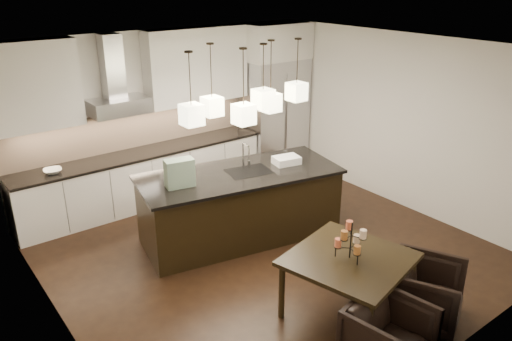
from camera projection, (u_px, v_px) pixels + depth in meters
floor at (265, 251)px, 7.04m from camera, size 5.50×5.50×0.02m
ceiling at (266, 47)px, 5.99m from camera, size 5.50×5.50×0.02m
wall_back at (165, 113)px, 8.55m from camera, size 5.50×0.02×2.80m
wall_front at (456, 242)px, 4.48m from camera, size 5.50×0.02×2.80m
wall_left at (48, 216)px, 4.96m from camera, size 0.02×5.50×2.80m
wall_right at (399, 121)px, 8.07m from camera, size 0.02×5.50×2.80m
refrigerator at (274, 116)px, 9.57m from camera, size 1.20×0.72×2.15m
fridge_panel at (275, 41)px, 9.05m from camera, size 1.26×0.72×0.65m
lower_cabinets at (145, 179)px, 8.31m from camera, size 4.21×0.62×0.88m
countertop at (143, 153)px, 8.14m from camera, size 4.21×0.66×0.04m
backsplash at (133, 129)px, 8.23m from camera, size 4.21×0.02×0.63m
upper_cab_left at (33, 86)px, 6.93m from camera, size 1.25×0.35×1.25m
upper_cab_right at (197, 65)px, 8.43m from camera, size 1.85×0.35×1.25m
hood_canopy at (119, 106)px, 7.70m from camera, size 0.90×0.52×0.24m
hood_chimney at (112, 66)px, 7.56m from camera, size 0.30×0.28×0.96m
fruit_bowl at (53, 171)px, 7.27m from camera, size 0.30×0.30×0.06m
island_body at (240, 206)px, 7.24m from camera, size 2.93×1.64×0.97m
island_top at (239, 174)px, 7.05m from camera, size 3.03×1.74×0.04m
faucet at (243, 155)px, 7.10m from camera, size 0.16×0.28×0.42m
tote_bag at (180, 173)px, 6.52m from camera, size 0.41×0.27×0.38m
food_container at (286, 160)px, 7.34m from camera, size 0.42×0.34×0.11m
dining_table at (347, 285)px, 5.63m from camera, size 1.47×1.47×0.73m
candelabra at (351, 240)px, 5.41m from camera, size 0.42×0.42×0.43m
candle_a at (357, 239)px, 5.52m from camera, size 0.09×0.09×0.10m
candle_b at (338, 243)px, 5.44m from camera, size 0.09×0.09×0.10m
candle_c at (357, 250)px, 5.31m from camera, size 0.09×0.09×0.10m
candle_d at (349, 225)px, 5.50m from camera, size 0.09×0.09×0.10m
candle_e at (344, 235)px, 5.29m from camera, size 0.09×0.09×0.10m
candle_f at (363, 234)px, 5.31m from camera, size 0.09×0.09×0.10m
armchair_left at (389, 337)px, 4.87m from camera, size 0.85×0.87×0.69m
armchair_right at (426, 292)px, 5.53m from camera, size 1.02×1.03×0.71m
pendant_a at (192, 115)px, 6.08m from camera, size 0.24×0.24×0.26m
pendant_b at (212, 106)px, 6.75m from camera, size 0.24×0.24×0.26m
pendant_c at (263, 99)px, 6.68m from camera, size 0.24×0.24×0.26m
pendant_d at (271, 102)px, 7.07m from camera, size 0.24×0.24×0.26m
pendant_e at (296, 92)px, 7.18m from camera, size 0.24×0.24×0.26m
pendant_f at (244, 114)px, 6.35m from camera, size 0.24×0.24×0.26m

